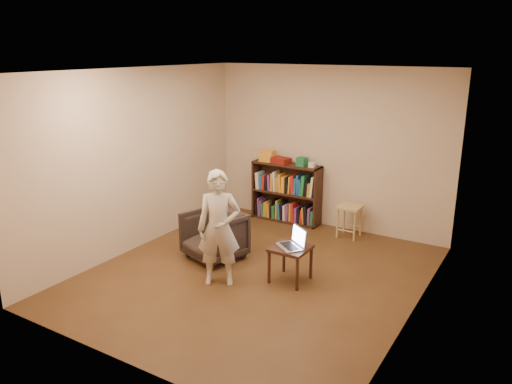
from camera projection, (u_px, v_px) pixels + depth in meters
The scene contains 15 objects.
floor at pixel (256, 275), 6.52m from camera, with size 4.50×4.50×0.00m, color #4A2D18.
ceiling at pixel (256, 71), 5.79m from camera, with size 4.50×4.50×0.00m, color white.
wall_back at pixel (329, 148), 8.00m from camera, with size 4.00×4.00×0.00m, color beige.
wall_left at pixel (137, 160), 7.16m from camera, with size 4.50×4.50×0.00m, color beige.
wall_right at pixel (420, 204), 5.16m from camera, with size 4.50×4.50×0.00m, color beige.
bookshelf at pixel (287, 196), 8.45m from camera, with size 1.20×0.30×1.00m.
box_yellow at pixel (267, 156), 8.42m from camera, with size 0.24×0.17×0.19m, color gold.
red_cloth at pixel (281, 161), 8.29m from camera, with size 0.29×0.21×0.10m, color maroon.
box_green at pixel (302, 162), 8.09m from camera, with size 0.15×0.15×0.15m, color #1D6D3B.
box_white at pixel (312, 165), 8.03m from camera, with size 0.10×0.10×0.08m, color silver.
stool at pixel (350, 212), 7.73m from camera, with size 0.35×0.35×0.51m.
armchair at pixel (214, 235), 6.95m from camera, with size 0.72×0.74×0.67m, color #2F251F.
side_table at pixel (291, 253), 6.26m from camera, with size 0.45×0.45×0.46m.
laptop at pixel (293, 242), 6.21m from camera, with size 0.44×0.42×0.26m.
person at pixel (219, 228), 6.11m from camera, with size 0.53×0.35×1.46m, color beige.
Camera 1 is at (3.10, -5.08, 2.87)m, focal length 35.00 mm.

